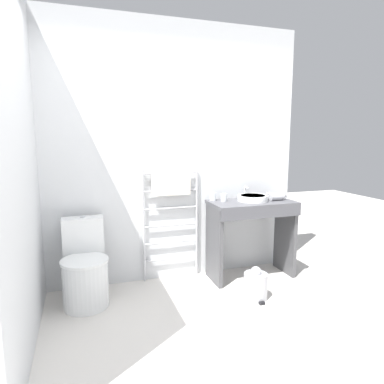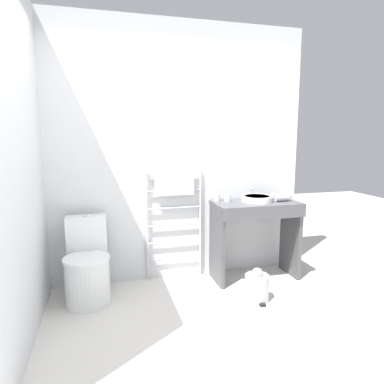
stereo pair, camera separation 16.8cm
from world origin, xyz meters
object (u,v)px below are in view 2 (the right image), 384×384
at_px(toilet, 87,269).
at_px(hair_dryer, 282,197).
at_px(cup_near_wall, 217,197).
at_px(sink_basin, 257,198).
at_px(cup_near_edge, 227,198).
at_px(trash_bin, 257,287).
at_px(towel_radiator, 174,200).

height_order(toilet, hair_dryer, hair_dryer).
bearing_deg(cup_near_wall, sink_basin, -19.99).
distance_m(sink_basin, hair_dryer, 0.27).
height_order(toilet, cup_near_wall, cup_near_wall).
relative_size(cup_near_wall, cup_near_edge, 1.11).
bearing_deg(sink_basin, hair_dryer, -8.57).
distance_m(hair_dryer, trash_bin, 1.00).
distance_m(cup_near_wall, hair_dryer, 0.69).
bearing_deg(cup_near_wall, hair_dryer, -15.51).
xyz_separation_m(sink_basin, cup_near_wall, (-0.40, 0.14, 0.01)).
height_order(sink_basin, hair_dryer, hair_dryer).
xyz_separation_m(toilet, sink_basin, (1.73, 0.10, 0.56)).
distance_m(towel_radiator, sink_basin, 0.87).
bearing_deg(trash_bin, toilet, 165.17).
relative_size(toilet, cup_near_wall, 8.83).
xyz_separation_m(sink_basin, cup_near_edge, (-0.30, 0.08, 0.01)).
distance_m(sink_basin, cup_near_wall, 0.42).
relative_size(cup_near_wall, trash_bin, 0.28).
bearing_deg(sink_basin, trash_bin, -113.22).
xyz_separation_m(toilet, hair_dryer, (2.00, 0.06, 0.57)).
xyz_separation_m(towel_radiator, cup_near_edge, (0.55, -0.11, 0.02)).
bearing_deg(toilet, towel_radiator, 18.58).
relative_size(hair_dryer, trash_bin, 0.65).
bearing_deg(trash_bin, sink_basin, 66.78).
bearing_deg(hair_dryer, cup_near_wall, 164.49).
distance_m(towel_radiator, hair_dryer, 1.14).
bearing_deg(cup_near_wall, toilet, -169.46).
height_order(toilet, trash_bin, toilet).
xyz_separation_m(sink_basin, hair_dryer, (0.27, -0.04, 0.01)).
bearing_deg(towel_radiator, sink_basin, -12.90).
bearing_deg(trash_bin, cup_near_wall, 105.47).
bearing_deg(cup_near_edge, towel_radiator, 168.31).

